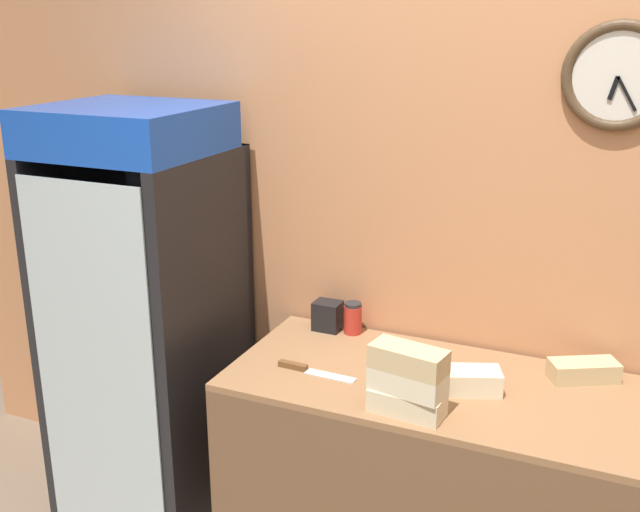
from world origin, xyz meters
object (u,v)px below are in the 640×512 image
object	(u,v)px
sandwich_stack_bottom	(407,402)
chefs_knife	(306,369)
sandwich_flat_right	(584,370)
sandwich_stack_middle	(408,381)
beverage_cooler	(152,304)
sandwich_flat_left	(462,380)
condiment_jar	(353,318)
napkin_dispenser	(328,316)
sandwich_stack_top	(408,359)

from	to	relation	value
sandwich_stack_bottom	chefs_knife	size ratio (longest dim) A/B	0.83
sandwich_flat_right	sandwich_stack_middle	bearing A→B (deg)	-136.23
beverage_cooler	sandwich_flat_left	world-z (taller)	beverage_cooler
beverage_cooler	sandwich_stack_middle	size ratio (longest dim) A/B	7.00
sandwich_flat_left	chefs_knife	bearing A→B (deg)	-171.95
sandwich_stack_middle	chefs_knife	xyz separation A→B (m)	(-0.43, 0.14, -0.11)
sandwich_stack_bottom	sandwich_flat_left	size ratio (longest dim) A/B	0.89
sandwich_stack_bottom	condiment_jar	size ratio (longest dim) A/B	1.94
sandwich_flat_right	chefs_knife	size ratio (longest dim) A/B	0.85
beverage_cooler	napkin_dispenser	xyz separation A→B (m)	(0.71, 0.23, -0.02)
sandwich_stack_top	sandwich_stack_middle	bearing A→B (deg)	0.00
condiment_jar	sandwich_flat_right	bearing A→B (deg)	-3.38
beverage_cooler	condiment_jar	world-z (taller)	beverage_cooler
condiment_jar	beverage_cooler	bearing A→B (deg)	-163.97
chefs_knife	condiment_jar	distance (m)	0.40
sandwich_stack_bottom	sandwich_stack_middle	size ratio (longest dim) A/B	0.98
sandwich_stack_middle	sandwich_stack_top	xyz separation A→B (m)	(0.00, 0.00, 0.08)
sandwich_stack_bottom	sandwich_flat_left	world-z (taller)	sandwich_flat_left
sandwich_stack_top	napkin_dispenser	distance (m)	0.74
chefs_knife	napkin_dispenser	world-z (taller)	napkin_dispenser
sandwich_stack_top	sandwich_flat_left	world-z (taller)	sandwich_stack_top
sandwich_stack_top	condiment_jar	size ratio (longest dim) A/B	1.98
sandwich_stack_bottom	napkin_dispenser	bearing A→B (deg)	133.78
condiment_jar	napkin_dispenser	size ratio (longest dim) A/B	1.09
beverage_cooler	sandwich_stack_middle	distance (m)	1.25
sandwich_flat_right	napkin_dispenser	size ratio (longest dim) A/B	2.15
sandwich_flat_left	condiment_jar	size ratio (longest dim) A/B	2.18
beverage_cooler	sandwich_stack_top	bearing A→B (deg)	-13.94
napkin_dispenser	sandwich_stack_bottom	bearing A→B (deg)	-46.22
sandwich_stack_bottom	chefs_knife	distance (m)	0.45
sandwich_stack_top	chefs_knife	size ratio (longest dim) A/B	0.85
sandwich_flat_left	chefs_knife	world-z (taller)	sandwich_flat_left
sandwich_stack_top	sandwich_flat_left	size ratio (longest dim) A/B	0.91
sandwich_stack_bottom	sandwich_flat_right	size ratio (longest dim) A/B	0.98
chefs_knife	condiment_jar	world-z (taller)	condiment_jar
sandwich_stack_middle	sandwich_stack_top	distance (m)	0.08
sandwich_stack_middle	sandwich_flat_right	xyz separation A→B (m)	(0.50, 0.48, -0.08)
sandwich_flat_left	napkin_dispenser	size ratio (longest dim) A/B	2.36
sandwich_flat_left	napkin_dispenser	distance (m)	0.70
beverage_cooler	sandwich_flat_left	xyz separation A→B (m)	(1.34, -0.08, -0.04)
chefs_knife	napkin_dispenser	distance (m)	0.39
beverage_cooler	sandwich_flat_left	distance (m)	1.34
sandwich_stack_top	chefs_knife	distance (m)	0.49
sandwich_stack_top	napkin_dispenser	size ratio (longest dim) A/B	2.15
sandwich_flat_left	condiment_jar	world-z (taller)	condiment_jar
beverage_cooler	chefs_knife	bearing A→B (deg)	-11.37
sandwich_flat_right	beverage_cooler	bearing A→B (deg)	-173.98
sandwich_stack_middle	sandwich_stack_top	world-z (taller)	sandwich_stack_top
sandwich_stack_bottom	sandwich_stack_middle	world-z (taller)	sandwich_stack_middle
beverage_cooler	sandwich_stack_bottom	bearing A→B (deg)	-13.94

